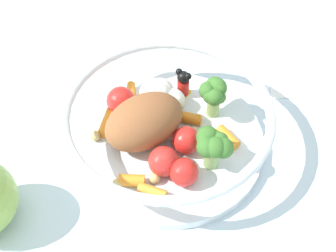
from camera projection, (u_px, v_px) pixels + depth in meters
name	position (u px, v px, depth m)	size (l,w,h in m)	color
ground_plane	(178.00, 151.00, 0.52)	(2.40, 2.40, 0.00)	silver
food_container	(165.00, 123.00, 0.50)	(0.22, 0.22, 0.06)	white
folded_napkin	(319.00, 63.00, 0.60)	(0.12, 0.13, 0.01)	white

